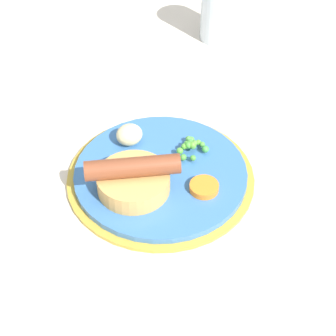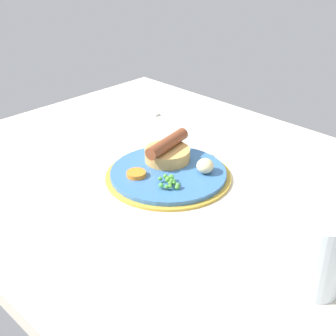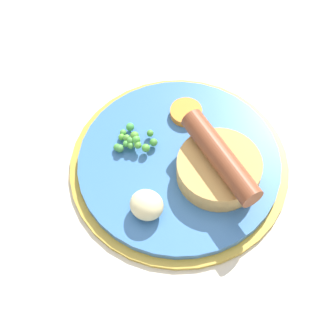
{
  "view_description": "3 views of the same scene",
  "coord_description": "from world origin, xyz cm",
  "views": [
    {
      "loc": [
        -56.51,
        -5.13,
        56.31
      ],
      "look_at": [
        -4.97,
        -1.74,
        6.08
      ],
      "focal_mm": 60.0,
      "sensor_mm": 36.0,
      "label": 1
    },
    {
      "loc": [
        52.84,
        -58.04,
        49.05
      ],
      "look_at": [
        -2.45,
        -2.23,
        6.22
      ],
      "focal_mm": 50.0,
      "sensor_mm": 36.0,
      "label": 2
    },
    {
      "loc": [
        8.52,
        29.95,
        58.19
      ],
      "look_at": [
        -1.97,
        0.91,
        6.47
      ],
      "focal_mm": 60.0,
      "sensor_mm": 36.0,
      "label": 3
    }
  ],
  "objects": [
    {
      "name": "potato_chunk_0",
      "position": [
        1.54,
        4.04,
        5.81
      ],
      "size": [
        4.86,
        4.93,
        2.83
      ],
      "primitive_type": "ellipsoid",
      "rotation": [
        0.0,
        0.0,
        3.74
      ],
      "color": "beige",
      "rests_on": "dinner_plate"
    },
    {
      "name": "dinner_plate",
      "position": [
        -3.9,
        -0.68,
        3.57
      ],
      "size": [
        24.95,
        24.95,
        1.4
      ],
      "color": "#B79333",
      "rests_on": "dining_table"
    },
    {
      "name": "pea_pile",
      "position": [
        0.22,
        -4.53,
        5.41
      ],
      "size": [
        4.94,
        4.4,
        1.89
      ],
      "color": "green",
      "rests_on": "dinner_plate"
    },
    {
      "name": "sausage_pudding",
      "position": [
        -7.31,
        2.49,
        6.35
      ],
      "size": [
        9.29,
        12.1,
        5.07
      ],
      "rotation": [
        0.0,
        0.0,
        4.9
      ],
      "color": "tan",
      "rests_on": "dinner_plate"
    },
    {
      "name": "carrot_slice_0",
      "position": [
        -6.9,
        -6.47,
        4.85
      ],
      "size": [
        5.28,
        5.28,
        0.89
      ],
      "primitive_type": "cylinder",
      "rotation": [
        0.0,
        0.0,
        5.39
      ],
      "color": "orange",
      "rests_on": "dinner_plate"
    },
    {
      "name": "dining_table",
      "position": [
        0.0,
        0.0,
        1.5
      ],
      "size": [
        110.0,
        80.0,
        3.0
      ],
      "primitive_type": "cube",
      "color": "beige",
      "rests_on": "ground"
    }
  ]
}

